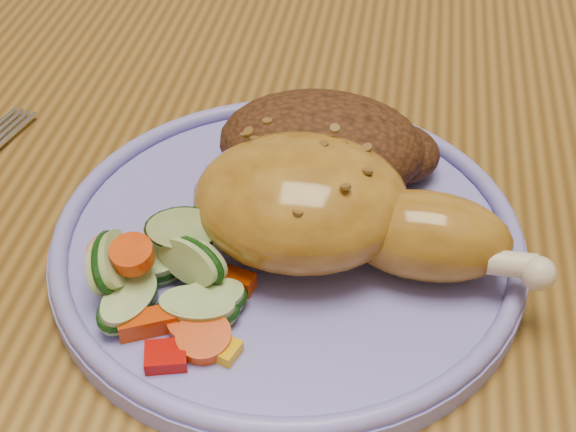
# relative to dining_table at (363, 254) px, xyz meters

# --- Properties ---
(dining_table) EXTENTS (0.90, 1.40, 0.75)m
(dining_table) POSITION_rel_dining_table_xyz_m (0.00, 0.00, 0.00)
(dining_table) COLOR brown
(dining_table) RESTS_ON ground
(chair_far) EXTENTS (0.42, 0.42, 0.91)m
(chair_far) POSITION_rel_dining_table_xyz_m (0.00, 0.63, -0.17)
(chair_far) COLOR #4C2D16
(chair_far) RESTS_ON ground
(plate) EXTENTS (0.26, 0.26, 0.01)m
(plate) POSITION_rel_dining_table_xyz_m (-0.04, -0.09, 0.09)
(plate) COLOR #7873CF
(plate) RESTS_ON dining_table
(plate_rim) EXTENTS (0.25, 0.25, 0.01)m
(plate_rim) POSITION_rel_dining_table_xyz_m (-0.04, -0.09, 0.10)
(plate_rim) COLOR #7873CF
(plate_rim) RESTS_ON plate
(chicken_leg) EXTENTS (0.19, 0.10, 0.06)m
(chicken_leg) POSITION_rel_dining_table_xyz_m (-0.02, -0.10, 0.12)
(chicken_leg) COLOR #AB7723
(chicken_leg) RESTS_ON plate
(rice_pilaf) EXTENTS (0.13, 0.09, 0.05)m
(rice_pilaf) POSITION_rel_dining_table_xyz_m (-0.03, -0.03, 0.12)
(rice_pilaf) COLOR #462511
(rice_pilaf) RESTS_ON plate
(vegetable_pile) EXTENTS (0.10, 0.09, 0.05)m
(vegetable_pile) POSITION_rel_dining_table_xyz_m (-0.09, -0.14, 0.11)
(vegetable_pile) COLOR #A50A05
(vegetable_pile) RESTS_ON plate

